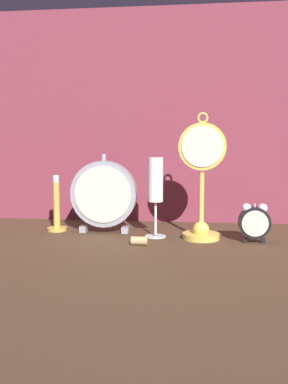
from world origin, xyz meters
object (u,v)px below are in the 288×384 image
object	(u,v)px
alarm_clock_twin_bell	(254,221)
brass_candlestick	(57,212)
mantel_clock_silver	(104,194)
pocket_watch_on_stand	(202,185)
champagne_flute	(156,186)
wine_cork	(138,241)

from	to	relation	value
alarm_clock_twin_bell	brass_candlestick	world-z (taller)	brass_candlestick
alarm_clock_twin_bell	mantel_clock_silver	world-z (taller)	mantel_clock_silver
pocket_watch_on_stand	brass_candlestick	size ratio (longest dim) A/B	2.06
alarm_clock_twin_bell	champagne_flute	xyz separation A→B (m)	(-0.27, 0.04, 0.09)
champagne_flute	brass_candlestick	size ratio (longest dim) A/B	1.34
mantel_clock_silver	wine_cork	bearing A→B (deg)	-49.94
alarm_clock_twin_bell	champagne_flute	size ratio (longest dim) A/B	0.47
alarm_clock_twin_bell	mantel_clock_silver	xyz separation A→B (m)	(-0.42, 0.08, 0.06)
brass_candlestick	mantel_clock_silver	bearing A→B (deg)	-3.21
pocket_watch_on_stand	champagne_flute	bearing A→B (deg)	174.18
mantel_clock_silver	brass_candlestick	world-z (taller)	mantel_clock_silver
mantel_clock_silver	champagne_flute	distance (m)	0.16
wine_cork	champagne_flute	bearing A→B (deg)	70.66
champagne_flute	brass_candlestick	bearing A→B (deg)	170.80
mantel_clock_silver	brass_candlestick	bearing A→B (deg)	176.79
alarm_clock_twin_bell	champagne_flute	distance (m)	0.28
wine_cork	brass_candlestick	bearing A→B (deg)	150.49
pocket_watch_on_stand	brass_candlestick	world-z (taller)	pocket_watch_on_stand
alarm_clock_twin_bell	brass_candlestick	xyz separation A→B (m)	(-0.57, 0.09, 0.00)
pocket_watch_on_stand	wine_cork	size ratio (longest dim) A/B	8.23
champagne_flute	pocket_watch_on_stand	bearing A→B (deg)	-5.82
pocket_watch_on_stand	alarm_clock_twin_bell	size ratio (longest dim) A/B	3.29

